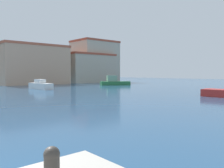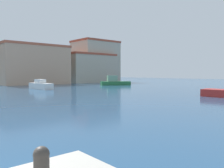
{
  "view_description": "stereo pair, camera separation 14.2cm",
  "coord_description": "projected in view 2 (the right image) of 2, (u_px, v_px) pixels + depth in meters",
  "views": [
    {
      "loc": [
        0.16,
        -4.76,
        2.43
      ],
      "look_at": [
        21.6,
        19.86,
        0.91
      ],
      "focal_mm": 37.54,
      "sensor_mm": 36.0,
      "label": 1
    },
    {
      "loc": [
        0.27,
        -4.86,
        2.43
      ],
      "look_at": [
        21.6,
        19.86,
        0.91
      ],
      "focal_mm": 37.54,
      "sensor_mm": 36.0,
      "label": 2
    }
  ],
  "objects": [
    {
      "name": "water",
      "position": [
        70.0,
        93.0,
        28.52
      ],
      "size": [
        160.0,
        160.0,
        0.0
      ],
      "primitive_type": "plane",
      "color": "navy",
      "rests_on": "ground"
    },
    {
      "name": "mooring_bollard",
      "position": [
        41.0,
        164.0,
        2.92
      ],
      "size": [
        0.21,
        0.21,
        0.5
      ],
      "color": "#38332D",
      "rests_on": "pier_quay"
    },
    {
      "name": "motorboat_green_far_right",
      "position": [
        115.0,
        82.0,
        47.33
      ],
      "size": [
        6.12,
        4.09,
        1.97
      ],
      "color": "#28703D",
      "rests_on": "water"
    },
    {
      "name": "motorboat_white_inner_mooring",
      "position": [
        41.0,
        85.0,
        35.8
      ],
      "size": [
        1.69,
        5.34,
        1.49
      ],
      "color": "white",
      "rests_on": "water"
    },
    {
      "name": "yacht_club",
      "position": [
        35.0,
        64.0,
        50.48
      ],
      "size": [
        14.23,
        7.02,
        8.59
      ],
      "color": "tan",
      "rests_on": "ground"
    },
    {
      "name": "warehouse_block",
      "position": [
        87.0,
        68.0,
        61.81
      ],
      "size": [
        12.91,
        9.64,
        7.47
      ],
      "color": "#B2A893",
      "rests_on": "ground"
    },
    {
      "name": "waterfront_apartments",
      "position": [
        95.0,
        62.0,
        64.44
      ],
      "size": [
        11.3,
        8.68,
        11.24
      ],
      "color": "#B2A893",
      "rests_on": "ground"
    }
  ]
}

